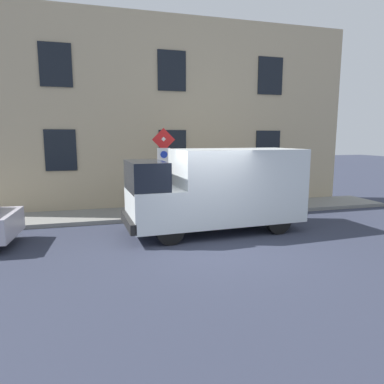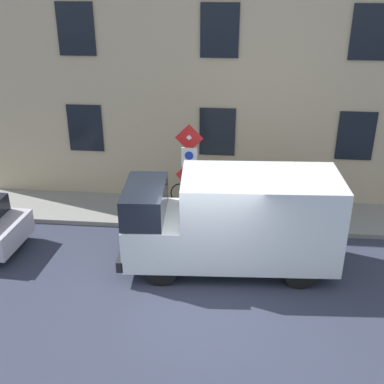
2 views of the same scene
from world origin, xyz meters
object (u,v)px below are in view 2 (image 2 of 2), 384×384
object	(u,v)px
bicycle_orange	(229,195)
pedestrian	(286,191)
bicycle_black	(197,194)
delivery_van	(235,220)
bicycle_purple	(294,198)
bicycle_red	(261,196)
sign_post_stacked	(189,165)

from	to	relation	value
bicycle_orange	pedestrian	size ratio (longest dim) A/B	1.00
bicycle_black	pedestrian	bearing A→B (deg)	169.19
delivery_van	bicycle_orange	distance (m)	3.28
bicycle_purple	bicycle_orange	world-z (taller)	same
bicycle_red	bicycle_black	xyz separation A→B (m)	(0.00, 2.03, 0.00)
sign_post_stacked	bicycle_black	distance (m)	1.95
delivery_van	bicycle_black	bearing A→B (deg)	-72.31
pedestrian	bicycle_purple	bearing A→B (deg)	-118.18
sign_post_stacked	bicycle_purple	distance (m)	3.70
bicycle_purple	pedestrian	size ratio (longest dim) A/B	1.00
bicycle_purple	bicycle_black	world-z (taller)	same
sign_post_stacked	bicycle_orange	bearing A→B (deg)	-41.36
bicycle_purple	pedestrian	bearing A→B (deg)	56.02
bicycle_orange	bicycle_black	distance (m)	1.01
bicycle_purple	bicycle_red	xyz separation A→B (m)	(0.00, 1.01, 0.00)
pedestrian	bicycle_red	bearing A→B (deg)	-50.47
sign_post_stacked	bicycle_red	distance (m)	2.89
bicycle_red	pedestrian	distance (m)	1.13
bicycle_orange	pedestrian	world-z (taller)	pedestrian
delivery_van	bicycle_black	distance (m)	3.49
bicycle_orange	bicycle_black	world-z (taller)	same
bicycle_red	pedestrian	size ratio (longest dim) A/B	1.00
delivery_van	bicycle_orange	bearing A→B (deg)	-89.69
sign_post_stacked	bicycle_orange	distance (m)	2.25
bicycle_red	pedestrian	world-z (taller)	pedestrian
sign_post_stacked	bicycle_black	size ratio (longest dim) A/B	1.69
delivery_van	bicycle_purple	bearing A→B (deg)	-123.33
delivery_van	sign_post_stacked	bearing A→B (deg)	-58.51
delivery_van	pedestrian	bearing A→B (deg)	-124.38
sign_post_stacked	pedestrian	world-z (taller)	sign_post_stacked
pedestrian	bicycle_black	bearing A→B (deg)	-17.18
delivery_van	bicycle_black	world-z (taller)	delivery_van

